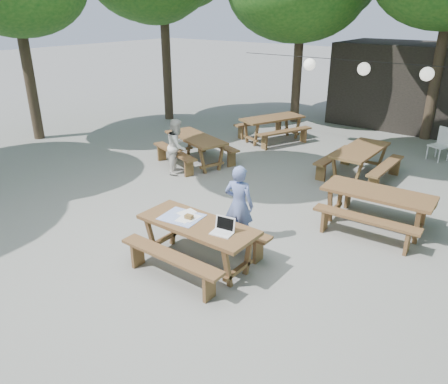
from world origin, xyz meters
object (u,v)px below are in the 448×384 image
picnic_table_nw (196,150)px  woman (239,205)px  main_picnic_table (198,243)px  second_person (177,146)px  plastic_chair (438,151)px

picnic_table_nw → woman: woman is taller
woman → main_picnic_table: bearing=70.8°
main_picnic_table → picnic_table_nw: bearing=130.9°
woman → second_person: size_ratio=1.05×
woman → second_person: woman is taller
second_person → woman: bearing=-147.0°
main_picnic_table → plastic_chair: 8.29m
woman → plastic_chair: (1.76, 7.09, -0.48)m
picnic_table_nw → second_person: size_ratio=1.66×
woman → plastic_chair: 7.32m
main_picnic_table → picnic_table_nw: 5.04m
main_picnic_table → picnic_table_nw: size_ratio=0.87×
main_picnic_table → woman: size_ratio=1.36×
picnic_table_nw → woman: (3.41, -2.82, 0.34)m
main_picnic_table → plastic_chair: size_ratio=2.22×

